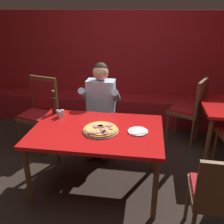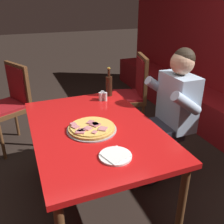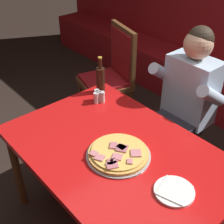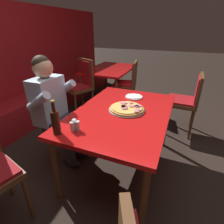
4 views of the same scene
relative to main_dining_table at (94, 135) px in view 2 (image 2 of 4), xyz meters
The scene contains 12 objects.
ground_plane 0.67m from the main_dining_table, ahead, with size 24.00×24.00×0.00m, color black.
main_dining_table is the anchor object (origin of this frame).
pizza 0.11m from the main_dining_table, 36.85° to the right, with size 0.38×0.38×0.05m.
plate_white_paper 0.44m from the main_dining_table, ahead, with size 0.21×0.21×0.02m.
beer_bottle 0.72m from the main_dining_table, 149.28° to the left, with size 0.07×0.07×0.29m.
shaker_black_pepper 0.55m from the main_dining_table, 155.32° to the left, with size 0.04×0.04×0.09m.
shaker_red_pepper_flakes 0.57m from the main_dining_table, 153.07° to the left, with size 0.04×0.04×0.09m.
shaker_oregano 0.55m from the main_dining_table, 150.36° to the left, with size 0.04×0.04×0.09m.
shaker_parmesan 0.59m from the main_dining_table, 153.71° to the left, with size 0.04×0.04×0.09m.
diner_seated_blue_shirt 0.78m from the main_dining_table, 98.61° to the left, with size 0.53×0.53×1.27m.
dining_chair_far_left 1.30m from the main_dining_table, 140.71° to the left, with size 0.54×0.54×1.03m.
dining_chair_by_booth 1.40m from the main_dining_table, 154.36° to the right, with size 0.59×0.59×0.99m.
Camera 2 is at (1.65, -0.51, 1.66)m, focal length 40.00 mm.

